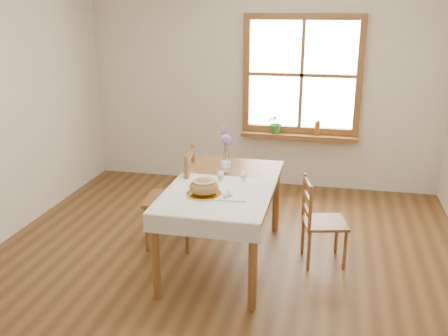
% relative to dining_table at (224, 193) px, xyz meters
% --- Properties ---
extents(ground, '(5.00, 5.00, 0.00)m').
position_rel_dining_table_xyz_m(ground, '(0.00, -0.30, -0.66)').
color(ground, brown).
rests_on(ground, ground).
extents(room_walls, '(4.60, 5.10, 2.65)m').
position_rel_dining_table_xyz_m(room_walls, '(0.00, -0.30, 1.04)').
color(room_walls, silver).
rests_on(room_walls, ground).
extents(window, '(1.46, 0.08, 1.46)m').
position_rel_dining_table_xyz_m(window, '(0.50, 2.17, 0.79)').
color(window, brown).
rests_on(window, ground).
extents(window_sill, '(1.46, 0.20, 0.05)m').
position_rel_dining_table_xyz_m(window_sill, '(0.50, 2.10, 0.03)').
color(window_sill, brown).
rests_on(window_sill, ground).
extents(dining_table, '(0.90, 1.60, 0.75)m').
position_rel_dining_table_xyz_m(dining_table, '(0.00, 0.00, 0.00)').
color(dining_table, brown).
rests_on(dining_table, ground).
extents(table_linen, '(0.91, 0.99, 0.01)m').
position_rel_dining_table_xyz_m(table_linen, '(0.00, -0.30, 0.09)').
color(table_linen, white).
rests_on(table_linen, dining_table).
extents(chair_left, '(0.53, 0.51, 0.98)m').
position_rel_dining_table_xyz_m(chair_left, '(-0.59, 0.21, -0.18)').
color(chair_left, brown).
rests_on(chair_left, ground).
extents(chair_right, '(0.47, 0.46, 0.81)m').
position_rel_dining_table_xyz_m(chair_right, '(0.90, 0.16, -0.26)').
color(chair_right, brown).
rests_on(chair_right, ground).
extents(bread_plate, '(0.37, 0.37, 0.02)m').
position_rel_dining_table_xyz_m(bread_plate, '(-0.10, -0.32, 0.10)').
color(bread_plate, white).
rests_on(bread_plate, table_linen).
extents(bread_loaf, '(0.25, 0.25, 0.14)m').
position_rel_dining_table_xyz_m(bread_loaf, '(-0.10, -0.32, 0.18)').
color(bread_loaf, '#AE763E').
rests_on(bread_loaf, bread_plate).
extents(egg_napkin, '(0.28, 0.24, 0.01)m').
position_rel_dining_table_xyz_m(egg_napkin, '(0.14, -0.31, 0.10)').
color(egg_napkin, white).
rests_on(egg_napkin, table_linen).
extents(eggs, '(0.22, 0.20, 0.04)m').
position_rel_dining_table_xyz_m(eggs, '(0.14, -0.31, 0.13)').
color(eggs, white).
rests_on(eggs, egg_napkin).
extents(salt_shaker, '(0.06, 0.06, 0.10)m').
position_rel_dining_table_xyz_m(salt_shaker, '(-0.04, 0.04, 0.15)').
color(salt_shaker, white).
rests_on(salt_shaker, table_linen).
extents(pepper_shaker, '(0.06, 0.06, 0.09)m').
position_rel_dining_table_xyz_m(pepper_shaker, '(0.16, 0.10, 0.14)').
color(pepper_shaker, white).
rests_on(pepper_shaker, table_linen).
extents(flower_vase, '(0.11, 0.11, 0.10)m').
position_rel_dining_table_xyz_m(flower_vase, '(-0.06, 0.33, 0.14)').
color(flower_vase, white).
rests_on(flower_vase, dining_table).
extents(lavender_bouquet, '(0.17, 0.17, 0.31)m').
position_rel_dining_table_xyz_m(lavender_bouquet, '(-0.06, 0.33, 0.34)').
color(lavender_bouquet, '#6E5291').
rests_on(lavender_bouquet, flower_vase).
extents(potted_plant, '(0.31, 0.33, 0.20)m').
position_rel_dining_table_xyz_m(potted_plant, '(0.21, 2.10, 0.15)').
color(potted_plant, '#31772F').
rests_on(potted_plant, window_sill).
extents(amber_bottle, '(0.09, 0.09, 0.19)m').
position_rel_dining_table_xyz_m(amber_bottle, '(0.73, 2.10, 0.15)').
color(amber_bottle, '#9A531C').
rests_on(amber_bottle, window_sill).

